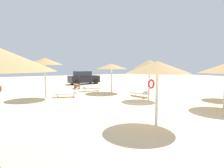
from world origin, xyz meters
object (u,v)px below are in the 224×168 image
at_px(lounger_0, 141,93).
at_px(lounger_1, 90,88).
at_px(parasol_2, 45,62).
at_px(parasol_1, 111,66).
at_px(lounger_2, 67,93).
at_px(bench_1, 77,86).
at_px(parked_car, 84,78).
at_px(parasol_6, 157,68).
at_px(parasol_0, 149,65).

xyz_separation_m(lounger_0, lounger_1, (-1.94, 5.15, -0.01)).
bearing_deg(parasol_2, lounger_1, 22.36).
bearing_deg(lounger_0, parasol_2, 153.30).
distance_m(parasol_1, lounger_2, 4.82).
xyz_separation_m(lounger_0, bench_1, (-2.37, 7.55, 0.03)).
xyz_separation_m(lounger_0, parked_car, (0.44, 12.24, 0.51)).
bearing_deg(lounger_0, lounger_1, 110.60).
bearing_deg(parked_car, bench_1, -120.85).
distance_m(parasol_6, lounger_2, 9.10).
bearing_deg(parasol_6, lounger_2, 94.83).
bearing_deg(lounger_1, parasol_0, -76.47).
relative_size(parasol_6, lounger_0, 1.32).
distance_m(parasol_0, parasol_1, 4.69).
distance_m(lounger_1, parked_car, 7.49).
distance_m(parasol_0, lounger_1, 7.04).
height_order(lounger_2, parked_car, parked_car).
bearing_deg(parasol_0, lounger_2, 137.97).
xyz_separation_m(parasol_6, parked_car, (4.68, 18.28, -1.52)).
relative_size(parasol_0, bench_1, 1.85).
bearing_deg(parasol_2, parasol_1, 0.46).
relative_size(parasol_6, lounger_2, 1.32).
height_order(parasol_1, lounger_0, parasol_1).
height_order(parasol_0, lounger_1, parasol_0).
bearing_deg(parked_car, parasol_0, -93.39).
xyz_separation_m(parasol_0, parasol_1, (-0.28, 4.68, -0.12)).
bearing_deg(lounger_1, parked_car, 71.49).
height_order(lounger_0, bench_1, lounger_0).
bearing_deg(parasol_0, parasol_6, -129.61).
height_order(parasol_0, lounger_0, parasol_0).
distance_m(parasol_1, parasol_6, 10.02).
bearing_deg(lounger_1, lounger_0, -69.40).
distance_m(lounger_0, parked_car, 12.26).
height_order(lounger_1, bench_1, lounger_1).
bearing_deg(parasol_2, parked_car, 52.25).
relative_size(parasol_1, parasol_6, 1.11).
bearing_deg(lounger_2, parasol_0, -42.03).
bearing_deg(bench_1, parasol_1, -67.96).
distance_m(parasol_0, parasol_2, 7.70).
distance_m(parasol_6, bench_1, 13.86).
xyz_separation_m(parasol_6, lounger_1, (2.30, 11.19, -2.03)).
distance_m(parasol_1, parasol_2, 5.87).
distance_m(parasol_0, parasol_6, 6.07).
relative_size(lounger_1, lounger_2, 1.02).
xyz_separation_m(bench_1, parked_car, (2.80, 4.69, 0.48)).
bearing_deg(lounger_0, parasol_0, -105.21).
bearing_deg(parasol_6, parasol_0, 50.39).
xyz_separation_m(lounger_2, parked_car, (5.42, 9.44, 0.50)).
distance_m(lounger_0, lounger_1, 5.51).
xyz_separation_m(lounger_1, bench_1, (-0.43, 2.40, 0.04)).
xyz_separation_m(parasol_0, bench_1, (-2.00, 8.91, -2.14)).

